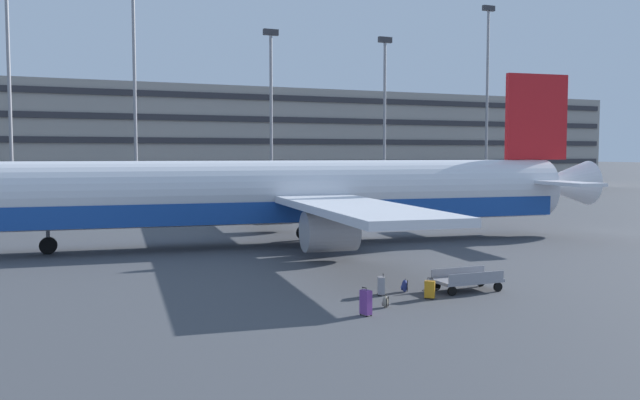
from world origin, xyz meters
The scene contains 14 objects.
ground_plane centered at (0.00, 0.00, 0.00)m, with size 600.00×600.00×0.00m, color #424449.
terminal_structure centered at (0.00, 52.93, 6.81)m, with size 127.90×19.61×13.63m.
airliner centered at (-4.51, -0.63, 2.89)m, with size 40.51×32.89×10.42m.
light_mast_left centered at (-20.39, 38.05, 14.04)m, with size 1.80×0.50×24.62m.
light_mast_center_left centered at (-8.07, 38.05, 13.96)m, with size 1.80×0.50×24.46m.
light_mast_center_right centered at (7.49, 38.05, 11.52)m, with size 1.80×0.50×19.72m.
light_mast_right centered at (22.61, 38.05, 11.58)m, with size 1.80×0.50×19.83m.
light_mast_far_right centered at (38.34, 38.05, 14.25)m, with size 1.80×0.50×25.04m.
suitcase_upright centered at (-6.67, -15.17, 0.37)m, with size 0.41×0.50×0.81m.
suitcase_black centered at (-5.35, -16.46, 0.36)m, with size 0.43×0.42×0.77m.
suitcase_navy centered at (-8.67, -17.80, 0.45)m, with size 0.32×0.43×0.95m.
backpack_scuffed centered at (-7.51, -17.01, 0.20)m, with size 0.36×0.36×0.46m.
backpack_orange centered at (-5.56, -15.00, 0.23)m, with size 0.40×0.44×0.52m.
baggage_cart centered at (-3.24, -15.80, 0.43)m, with size 3.31×1.35×0.82m.
Camera 1 is at (-18.69, -37.27, 5.35)m, focal length 37.84 mm.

